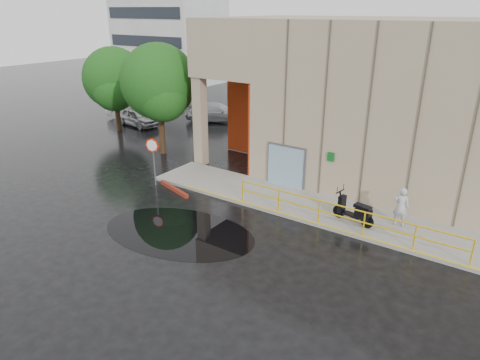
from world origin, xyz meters
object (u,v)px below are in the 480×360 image
at_px(tree_far, 114,81).
at_px(scooter, 355,204).
at_px(person, 401,207).
at_px(car_a, 137,117).
at_px(car_c, 217,112).
at_px(car_b, 134,109).
at_px(red_curb, 174,189).
at_px(tree_near, 159,85).
at_px(stop_sign, 153,151).

bearing_deg(tree_far, scooter, -13.02).
height_order(person, car_a, person).
distance_m(person, car_c, 19.90).
height_order(scooter, tree_far, tree_far).
distance_m(car_a, car_b, 2.51).
height_order(red_curb, tree_near, tree_near).
bearing_deg(stop_sign, car_a, 147.65).
bearing_deg(car_a, car_b, 60.09).
height_order(scooter, car_b, scooter).
height_order(stop_sign, tree_near, tree_near).
bearing_deg(person, stop_sign, -2.46).
xyz_separation_m(person, car_b, (-23.36, 7.15, -0.24)).
xyz_separation_m(scooter, tree_far, (-19.70, 4.56, 2.67)).
relative_size(scooter, tree_near, 0.29).
xyz_separation_m(stop_sign, tree_near, (-3.17, 3.94, 2.43)).
distance_m(stop_sign, car_c, 13.64).
distance_m(car_a, tree_near, 8.47).
xyz_separation_m(car_b, car_c, (6.25, 3.01, -0.01)).
bearing_deg(car_a, car_c, -35.17).
bearing_deg(car_a, person, -96.74).
height_order(stop_sign, car_b, stop_sign).
distance_m(scooter, car_c, 18.97).
bearing_deg(red_curb, tree_far, 151.33).
bearing_deg(red_curb, person, 12.61).
bearing_deg(stop_sign, scooter, 14.92).
bearing_deg(car_b, stop_sign, -145.24).
xyz_separation_m(car_c, tree_far, (-4.22, -6.43, 2.92)).
relative_size(scooter, red_curb, 0.80).
height_order(tree_near, tree_far, tree_near).
distance_m(person, car_a, 22.10).
height_order(car_b, car_c, car_b).
bearing_deg(scooter, tree_near, -179.57).
height_order(car_a, car_b, car_b).
bearing_deg(stop_sign, car_b, 147.83).
height_order(car_a, tree_far, tree_far).
bearing_deg(person, scooter, 13.05).
bearing_deg(car_a, scooter, -100.07).
bearing_deg(tree_far, car_c, 56.69).
bearing_deg(car_a, red_curb, -117.55).
xyz_separation_m(stop_sign, car_c, (-5.49, 12.44, -1.09)).
xyz_separation_m(stop_sign, tree_far, (-9.71, 6.01, 1.83)).
relative_size(person, scooter, 0.87).
bearing_deg(car_b, tree_far, -165.84).
bearing_deg(stop_sign, tree_near, 135.39).
bearing_deg(car_c, scooter, -151.79).
relative_size(scooter, car_c, 0.38).
relative_size(person, stop_sign, 0.67).
relative_size(red_curb, car_a, 0.61).
xyz_separation_m(person, stop_sign, (-11.62, -2.28, 0.84)).
bearing_deg(car_c, person, -147.13).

